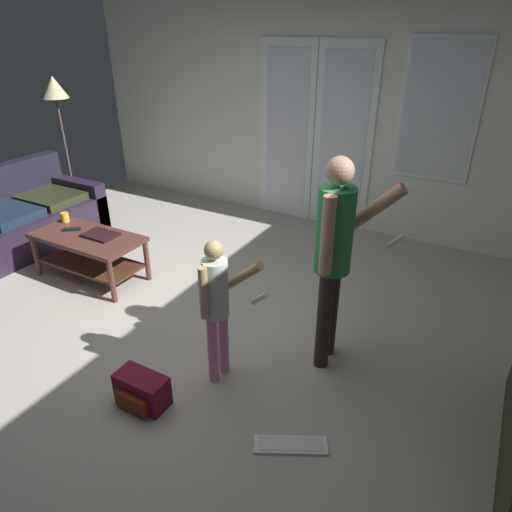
% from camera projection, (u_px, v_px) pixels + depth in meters
% --- Properties ---
extents(ground_plane, '(6.15, 5.41, 0.02)m').
position_uv_depth(ground_plane, '(177.00, 321.00, 3.88)').
color(ground_plane, '#A49E95').
extents(wall_back_with_doors, '(6.15, 0.09, 2.90)m').
position_uv_depth(wall_back_with_doors, '(314.00, 105.00, 5.28)').
color(wall_back_with_doors, silver).
rests_on(wall_back_with_doors, ground_plane).
extents(leather_couch, '(0.90, 2.07, 0.85)m').
position_uv_depth(leather_couch, '(4.00, 227.00, 4.94)').
color(leather_couch, '#251B2C').
rests_on(leather_couch, ground_plane).
extents(coffee_table, '(1.09, 0.53, 0.45)m').
position_uv_depth(coffee_table, '(89.00, 247.00, 4.39)').
color(coffee_table, '#4F2E27').
rests_on(coffee_table, ground_plane).
extents(person_adult, '(0.55, 0.45, 1.55)m').
position_uv_depth(person_adult, '(335.00, 248.00, 3.03)').
color(person_adult, '#2D2623').
rests_on(person_adult, ground_plane).
extents(person_child, '(0.43, 0.29, 1.07)m').
position_uv_depth(person_child, '(217.00, 300.00, 2.99)').
color(person_child, pink).
rests_on(person_child, ground_plane).
extents(floor_lamp, '(0.31, 0.31, 1.70)m').
position_uv_depth(floor_lamp, '(56.00, 98.00, 5.48)').
color(floor_lamp, '#2A3423').
rests_on(floor_lamp, ground_plane).
extents(backpack, '(0.35, 0.22, 0.22)m').
position_uv_depth(backpack, '(141.00, 390.00, 2.99)').
color(backpack, maroon).
rests_on(backpack, ground_plane).
extents(loose_keyboard, '(0.45, 0.32, 0.02)m').
position_uv_depth(loose_keyboard, '(291.00, 445.00, 2.73)').
color(loose_keyboard, white).
rests_on(loose_keyboard, ground_plane).
extents(laptop_closed, '(0.32, 0.23, 0.02)m').
position_uv_depth(laptop_closed, '(101.00, 235.00, 4.32)').
color(laptop_closed, black).
rests_on(laptop_closed, coffee_table).
extents(cup_near_edge, '(0.08, 0.08, 0.10)m').
position_uv_depth(cup_near_edge, '(65.00, 217.00, 4.62)').
color(cup_near_edge, gold).
rests_on(cup_near_edge, coffee_table).
extents(tv_remote_black, '(0.16, 0.14, 0.02)m').
position_uv_depth(tv_remote_black, '(72.00, 229.00, 4.44)').
color(tv_remote_black, black).
rests_on(tv_remote_black, coffee_table).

